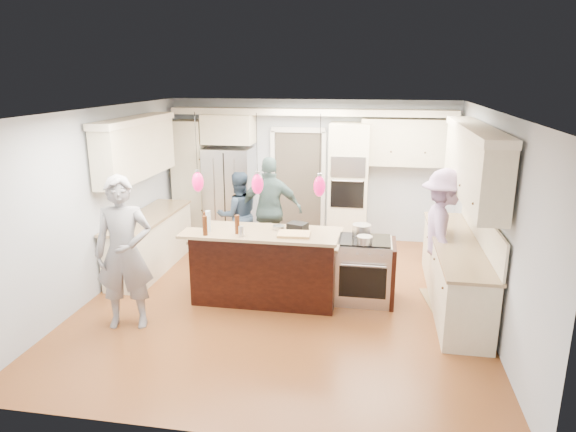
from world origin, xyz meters
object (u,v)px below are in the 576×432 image
island_range (366,270)px  refrigerator (230,194)px  kitchen_island (268,264)px  person_bar_end (124,253)px  person_far_left (238,215)px

island_range → refrigerator: bearing=137.4°
refrigerator → kitchen_island: size_ratio=0.86×
person_bar_end → kitchen_island: bearing=23.8°
kitchen_island → person_far_left: person_far_left is taller
refrigerator → person_far_left: size_ratio=1.17×
island_range → kitchen_island: bearing=-176.9°
kitchen_island → island_range: 1.41m
refrigerator → island_range: 3.71m
kitchen_island → person_bar_end: person_bar_end is taller
person_bar_end → person_far_left: size_ratio=1.28×
island_range → person_far_left: bearing=147.3°
kitchen_island → person_bar_end: bearing=-142.5°
refrigerator → person_bar_end: (-0.29, -3.79, 0.09)m
person_far_left → island_range: bearing=119.4°
kitchen_island → refrigerator: bearing=116.9°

